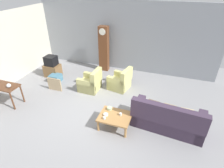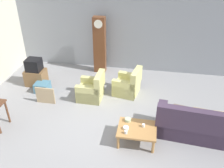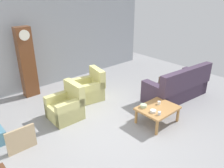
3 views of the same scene
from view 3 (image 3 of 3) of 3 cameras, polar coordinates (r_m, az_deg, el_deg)
ground_plane at (r=5.55m, az=1.65°, el=-10.99°), size 10.40×10.40×0.00m
garage_door_wall at (r=7.75m, az=-17.03°, el=11.11°), size 8.40×0.16×3.20m
couch_floral at (r=7.01m, az=16.40°, el=-0.87°), size 2.17×1.07×1.04m
armchair_olive_near at (r=5.89m, az=-11.67°, el=-5.83°), size 0.81×0.78×0.92m
armchair_olive_far at (r=6.78m, az=-5.77°, el=-1.30°), size 0.93×0.90×0.92m
coffee_table_wood at (r=5.66m, az=11.65°, el=-6.43°), size 0.96×0.76×0.42m
grandfather_clock at (r=7.15m, az=-21.02°, el=5.16°), size 0.44×0.30×2.13m
framed_picture_leaning at (r=5.08m, az=-22.26°, el=-13.07°), size 0.60×0.05×0.54m
cup_white_porcelain at (r=5.76m, az=11.99°, el=-4.74°), size 0.08×0.08×0.08m
cup_blue_rimmed at (r=5.32m, az=12.06°, el=-7.36°), size 0.08×0.08×0.08m
bowl_white_stacked at (r=5.39m, az=10.54°, el=-6.87°), size 0.14×0.14×0.06m
bowl_shallow_green at (r=5.56m, az=8.11°, el=-5.59°), size 0.16×0.16×0.07m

